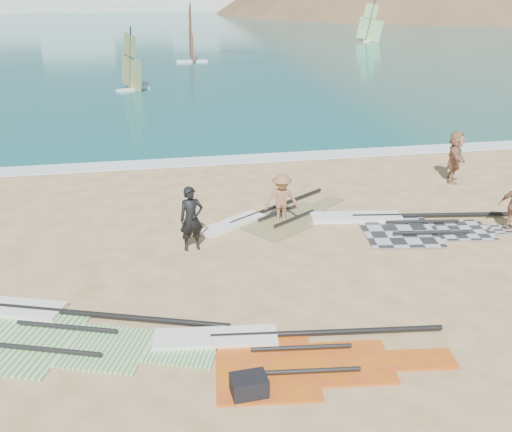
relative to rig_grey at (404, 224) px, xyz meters
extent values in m
plane|color=#D8B37E|center=(-3.39, -4.90, -0.05)|extent=(300.00, 300.00, 0.00)
cube|color=#0C4F57|center=(-3.39, 127.10, -0.05)|extent=(300.00, 240.00, 0.06)
cube|color=white|center=(-3.39, 7.40, -0.05)|extent=(300.00, 1.20, 0.04)
cone|color=brown|center=(81.61, 125.10, -0.05)|extent=(143.00, 143.00, 45.00)
cube|color=#29292B|center=(-0.34, -0.43, -0.03)|extent=(2.30, 2.49, 0.04)
cube|color=#29292B|center=(1.42, -0.69, -0.03)|extent=(1.75, 1.65, 0.04)
cube|color=#29292B|center=(2.85, -0.89, -0.03)|extent=(1.42, 0.85, 0.04)
cylinder|color=black|center=(1.23, 0.35, 0.05)|extent=(5.09, 0.85, 0.12)
cylinder|color=black|center=(0.48, -0.16, 0.11)|extent=(2.11, 0.39, 0.09)
cylinder|color=black|center=(0.37, -0.93, 0.11)|extent=(2.11, 0.39, 0.09)
cube|color=white|center=(-1.20, 0.70, 0.01)|extent=(2.75, 1.09, 0.12)
cube|color=green|center=(-9.78, -4.01, -0.03)|extent=(2.61, 2.74, 0.04)
cube|color=green|center=(-8.12, -4.60, -0.03)|extent=(1.94, 1.87, 0.04)
cube|color=green|center=(-6.77, -5.08, -0.03)|extent=(1.47, 1.07, 0.04)
cylinder|color=black|center=(-8.10, -3.55, 0.05)|extent=(4.82, 1.82, 0.12)
cylinder|color=black|center=(-8.92, -3.90, 0.11)|extent=(2.00, 0.79, 0.09)
cylinder|color=black|center=(-9.18, -4.63, 0.11)|extent=(2.00, 0.79, 0.09)
cube|color=white|center=(-10.38, -2.74, 0.01)|extent=(2.73, 1.56, 0.12)
cube|color=orange|center=(-3.76, 0.69, -0.03)|extent=(2.34, 2.39, 0.04)
cube|color=orange|center=(-2.58, 1.50, -0.03)|extent=(1.69, 1.67, 0.04)
cube|color=orange|center=(-1.63, 2.16, -0.03)|extent=(1.19, 1.05, 0.04)
cylinder|color=black|center=(-3.26, 2.01, 0.05)|extent=(3.45, 2.42, 0.10)
cylinder|color=black|center=(-3.42, 1.30, 0.11)|extent=(1.44, 1.02, 0.07)
cylinder|color=black|center=(-3.07, 0.78, 0.11)|extent=(1.44, 1.02, 0.07)
cube|color=white|center=(-4.88, 0.89, 0.01)|extent=(2.10, 1.70, 0.12)
cube|color=red|center=(-5.26, -5.72, -0.03)|extent=(2.03, 2.20, 0.04)
cube|color=red|center=(-3.66, -5.90, -0.03)|extent=(1.55, 1.46, 0.04)
cube|color=red|center=(-2.37, -6.05, -0.03)|extent=(1.27, 0.74, 0.04)
cylinder|color=black|center=(-3.86, -4.97, 0.05)|extent=(4.60, 0.64, 0.11)
cylinder|color=black|center=(-4.52, -5.45, 0.11)|extent=(1.90, 0.30, 0.08)
cylinder|color=black|center=(-4.60, -6.15, 0.11)|extent=(1.90, 0.30, 0.08)
cube|color=white|center=(-6.05, -4.72, 0.01)|extent=(2.47, 0.93, 0.12)
cube|color=black|center=(-5.68, -6.41, 0.14)|extent=(0.63, 0.48, 0.38)
imported|color=black|center=(-6.13, -0.43, 0.81)|extent=(0.68, 0.51, 1.72)
imported|color=#946144|center=(-3.47, 0.71, 0.72)|extent=(1.02, 0.61, 1.55)
imported|color=#A9775A|center=(3.35, 3.41, 0.86)|extent=(1.19, 1.76, 1.82)
cube|color=white|center=(-7.93, 24.51, 0.04)|extent=(2.23, 1.70, 0.13)
cube|color=orange|center=(-7.93, 24.51, 1.12)|extent=(1.45, 2.36, 2.42)
cube|color=orange|center=(-7.93, 24.51, 2.79)|extent=(0.84, 1.34, 1.68)
cylinder|color=black|center=(-7.93, 24.51, 2.05)|extent=(0.47, 0.70, 3.83)
cube|color=white|center=(-2.90, 38.51, 0.06)|extent=(2.78, 0.89, 0.16)
cube|color=#B5152F|center=(-2.90, 38.51, 1.40)|extent=(0.16, 3.38, 3.01)
cube|color=#B5152F|center=(-2.90, 38.51, 3.47)|extent=(0.12, 1.90, 2.09)
cylinder|color=black|center=(-2.90, 38.51, 2.55)|extent=(0.14, 0.95, 4.77)
cube|color=white|center=(20.04, 54.51, 0.06)|extent=(2.18, 2.66, 0.16)
cube|color=#5CC618|center=(20.04, 54.51, 1.37)|extent=(2.75, 1.93, 2.94)
cube|color=#5CC618|center=(20.04, 54.51, 3.39)|extent=(1.56, 1.11, 2.04)
cylinder|color=black|center=(20.04, 54.51, 2.49)|extent=(0.83, 0.62, 4.66)
camera|label=1|loc=(-7.02, -14.09, 6.41)|focal=40.00mm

